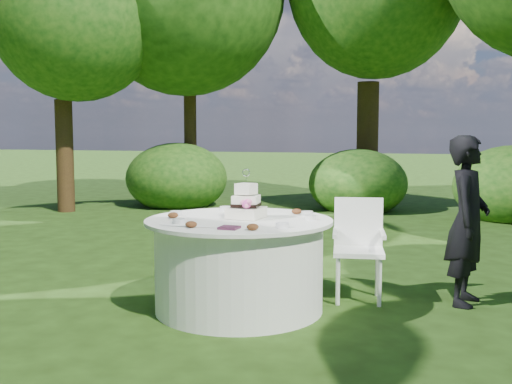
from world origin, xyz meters
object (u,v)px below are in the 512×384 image
cake (246,205)px  chair (358,241)px  guest (468,221)px  napkins (229,228)px  table (239,264)px

cake → chair: cake is taller
guest → chair: 0.95m
chair → napkins: bearing=-123.8°
napkins → chair: bearing=56.2°
guest → chair: bearing=106.0°
cake → chair: size_ratio=0.46×
guest → table: (-1.82, -0.77, -0.34)m
table → napkins: bearing=-78.2°
napkins → cake: 0.56m
guest → cake: 1.92m
table → cake: 0.50m
guest → cake: guest is taller
chair → table: bearing=-143.4°
napkins → chair: size_ratio=0.16×
guest → table: 2.00m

